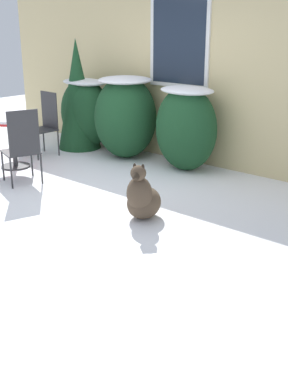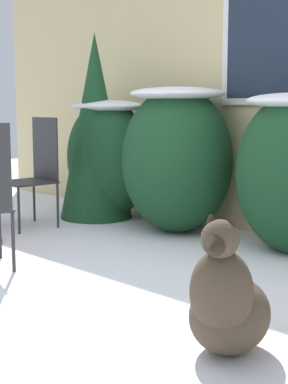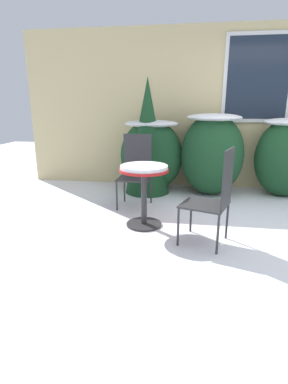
{
  "view_description": "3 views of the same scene",
  "coord_description": "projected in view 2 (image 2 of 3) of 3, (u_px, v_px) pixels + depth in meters",
  "views": [
    {
      "loc": [
        4.57,
        -3.93,
        2.09
      ],
      "look_at": [
        1.27,
        -0.1,
        0.3
      ],
      "focal_mm": 45.0,
      "sensor_mm": 36.0,
      "label": 1
    },
    {
      "loc": [
        2.85,
        -2.25,
        1.15
      ],
      "look_at": [
        0.0,
        0.6,
        0.55
      ],
      "focal_mm": 55.0,
      "sensor_mm": 36.0,
      "label": 2
    },
    {
      "loc": [
        -1.03,
        -3.26,
        1.44
      ],
      "look_at": [
        -1.55,
        0.15,
        0.43
      ],
      "focal_mm": 28.0,
      "sensor_mm": 36.0,
      "label": 3
    }
  ],
  "objects": [
    {
      "name": "ground_plane",
      "position": [
        77.0,
        287.0,
        3.73
      ],
      "size": [
        16.0,
        16.0,
        0.0
      ],
      "primitive_type": "plane",
      "color": "white"
    },
    {
      "name": "dog",
      "position": [
        227.0,
        304.0,
        2.69
      ],
      "size": [
        0.51,
        0.65,
        0.68
      ],
      "rotation": [
        0.0,
        0.0,
        0.35
      ],
      "color": "#4C3D2D",
      "rests_on": "ground_plane"
    },
    {
      "name": "shrub_left",
      "position": [
        108.0,
        155.0,
        6.02
      ],
      "size": [
        1.05,
        0.67,
        1.2
      ],
      "color": "#194223",
      "rests_on": "ground_plane"
    },
    {
      "name": "house_wall",
      "position": [
        275.0,
        78.0,
        5.06
      ],
      "size": [
        8.0,
        0.1,
        2.7
      ],
      "color": "#D1BC84",
      "rests_on": "ground_plane"
    },
    {
      "name": "shrub_middle",
      "position": [
        177.0,
        156.0,
        5.27
      ],
      "size": [
        1.01,
        0.99,
        1.31
      ],
      "color": "#194223",
      "rests_on": "ground_plane"
    },
    {
      "name": "evergreen_bush",
      "position": [
        95.0,
        127.0,
        5.92
      ],
      "size": [
        0.74,
        0.74,
        1.86
      ],
      "color": "#194223",
      "rests_on": "ground_plane"
    },
    {
      "name": "patio_chair_near_table",
      "position": [
        35.0,
        170.0,
        5.55
      ],
      "size": [
        0.47,
        0.47,
        1.03
      ],
      "rotation": [
        0.0,
        0.0,
        -0.05
      ],
      "color": "#2D2D30",
      "rests_on": "ground_plane"
    }
  ]
}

